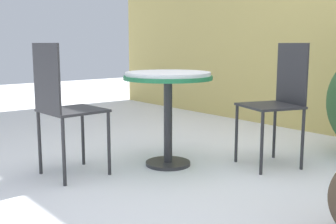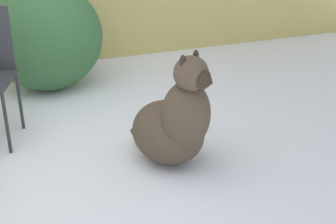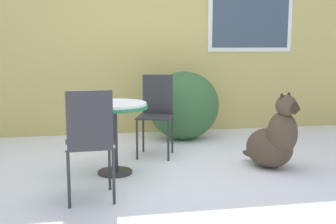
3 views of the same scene
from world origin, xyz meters
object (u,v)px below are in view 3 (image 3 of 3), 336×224
(patio_chair_near_table, at_px, (156,111))
(patio_chair_far_side, at_px, (90,140))
(dog, at_px, (274,141))
(patio_table, at_px, (114,115))

(patio_chair_near_table, distance_m, patio_chair_far_side, 1.59)
(patio_chair_far_side, relative_size, dog, 1.16)
(patio_table, bearing_deg, patio_chair_far_side, -107.90)
(patio_chair_far_side, bearing_deg, patio_chair_near_table, -121.44)
(patio_chair_far_side, height_order, dog, patio_chair_far_side)
(patio_table, distance_m, patio_chair_far_side, 0.78)
(patio_table, bearing_deg, patio_chair_near_table, 51.10)
(patio_chair_near_table, height_order, patio_chair_far_side, same)
(dog, bearing_deg, patio_table, 147.27)
(patio_table, distance_m, dog, 1.68)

